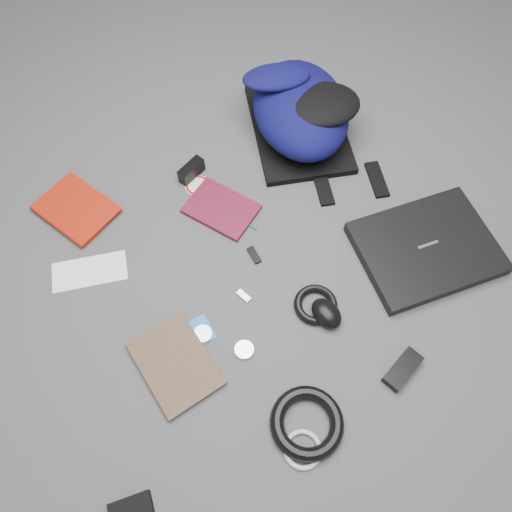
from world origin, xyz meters
TOP-DOWN VIEW (x-y plane):
  - ground at (0.00, 0.00)m, footprint 4.00×4.00m
  - backpack at (0.39, 0.32)m, footprint 0.48×0.55m
  - laptop at (0.42, -0.25)m, footprint 0.44×0.38m
  - textbook_red at (-0.43, 0.42)m, footprint 0.23×0.27m
  - comic_book at (-0.43, -0.14)m, footprint 0.17×0.23m
  - envelope at (-0.41, 0.23)m, footprint 0.23×0.17m
  - dvd_case at (0.01, 0.20)m, footprint 0.22×0.24m
  - compact_camera at (0.00, 0.36)m, footprint 0.10×0.06m
  - sticker_disc at (-0.00, 0.32)m, footprint 0.10×0.10m
  - pen_teal at (0.03, 0.14)m, footprint 0.06×0.12m
  - pen_red at (0.03, 0.15)m, footprint 0.03×0.13m
  - id_badge at (-0.24, -0.10)m, footprint 0.06×0.08m
  - usb_black at (0.00, 0.01)m, footprint 0.03×0.06m
  - usb_silver at (-0.09, -0.08)m, footprint 0.03×0.05m
  - mouse at (0.06, -0.25)m, footprint 0.07×0.10m
  - headphone_left at (-0.18, -0.21)m, footprint 0.06×0.06m
  - headphone_right at (-0.24, -0.11)m, footprint 0.06×0.06m
  - cable_coil at (0.05, -0.21)m, footprint 0.14×0.14m
  - power_brick at (0.12, -0.48)m, footprint 0.12×0.07m
  - power_cord_coil at (-0.16, -0.45)m, footprint 0.18×0.18m
  - white_cable_coil at (-0.20, -0.49)m, footprint 0.10×0.10m

SIDE VIEW (x-z plane):
  - ground at x=0.00m, z-range 0.00..0.00m
  - sticker_disc at x=0.00m, z-range 0.00..0.00m
  - id_badge at x=-0.24m, z-range 0.00..0.00m
  - envelope at x=-0.41m, z-range 0.00..0.00m
  - pen_teal at x=0.03m, z-range 0.00..0.01m
  - pen_red at x=0.03m, z-range 0.00..0.01m
  - usb_silver at x=-0.09m, z-range 0.00..0.01m
  - usb_black at x=0.00m, z-range 0.00..0.01m
  - headphone_right at x=-0.24m, z-range 0.00..0.01m
  - headphone_left at x=-0.18m, z-range 0.00..0.01m
  - white_cable_coil at x=-0.20m, z-range 0.00..0.01m
  - dvd_case at x=0.01m, z-range 0.00..0.02m
  - comic_book at x=-0.43m, z-range 0.00..0.02m
  - cable_coil at x=0.05m, z-range 0.00..0.02m
  - textbook_red at x=-0.43m, z-range 0.00..0.02m
  - power_brick at x=0.12m, z-range 0.00..0.03m
  - power_cord_coil at x=-0.16m, z-range 0.00..0.03m
  - laptop at x=0.42m, z-range 0.00..0.04m
  - mouse at x=0.06m, z-range 0.00..0.05m
  - compact_camera at x=0.00m, z-range 0.00..0.05m
  - backpack at x=0.39m, z-range 0.00..0.19m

